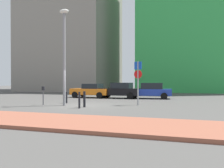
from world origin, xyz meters
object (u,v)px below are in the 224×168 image
parking_meter (43,93)px  street_lamp (64,49)px  parking_sign_post (138,78)px  traffic_bollard_near (84,99)px  traffic_bollard_mid (79,100)px  parked_car_blue (149,91)px  traffic_bollard_far (66,97)px  parked_car_orange (91,90)px  parked_car_black (119,90)px

parking_meter → street_lamp: 3.57m
parking_sign_post → traffic_bollard_near: size_ratio=2.98×
traffic_bollard_mid → parked_car_blue: bearing=71.7°
parking_meter → traffic_bollard_near: 3.49m
parking_meter → traffic_bollard_near: parking_meter is taller
parking_sign_post → traffic_bollard_mid: size_ratio=3.02×
parking_meter → street_lamp: street_lamp is taller
parked_car_blue → traffic_bollard_far: bearing=-129.7°
traffic_bollard_near → traffic_bollard_mid: size_ratio=1.01×
parked_car_orange → street_lamp: (1.15, -7.88, 3.28)m
traffic_bollard_mid → street_lamp: bearing=144.6°
parked_car_blue → traffic_bollard_near: parked_car_blue is taller
parking_sign_post → traffic_bollard_far: bearing=-178.7°
parked_car_blue → parking_sign_post: (0.06, -6.62, 1.20)m
parking_meter → traffic_bollard_near: bearing=-7.3°
parked_car_blue → traffic_bollard_mid: bearing=-108.3°
parked_car_black → traffic_bollard_far: bearing=-112.0°
traffic_bollard_near → traffic_bollard_mid: (-0.03, -0.71, -0.01)m
parked_car_orange → parked_car_black: parked_car_black is taller
street_lamp → traffic_bollard_far: bearing=113.5°
parked_car_black → traffic_bollard_mid: parked_car_black is taller
parked_car_orange → traffic_bollard_near: parked_car_orange is taller
parking_sign_post → street_lamp: street_lamp is taller
parking_sign_post → traffic_bollard_mid: 4.61m
parked_car_black → parking_sign_post: (3.09, -6.25, 1.19)m
traffic_bollard_mid → parking_meter: bearing=161.4°
street_lamp → traffic_bollard_far: 3.97m
parking_meter → traffic_bollard_mid: parking_meter is taller
parked_car_orange → parking_meter: (-0.51, -7.97, 0.12)m
parking_sign_post → traffic_bollard_near: (-3.19, -2.25, -1.46)m
parking_meter → parked_car_blue: bearing=52.0°
traffic_bollard_near → traffic_bollard_far: (-2.47, 2.12, -0.08)m
parked_car_orange → traffic_bollard_far: size_ratio=4.74×
parking_meter → traffic_bollard_far: parking_meter is taller
traffic_bollard_mid → parked_car_orange: bearing=107.7°
traffic_bollard_mid → traffic_bollard_near: bearing=87.2°
traffic_bollard_mid → traffic_bollard_far: bearing=130.8°
parked_car_black → parking_sign_post: 7.07m
street_lamp → traffic_bollard_near: bearing=-16.7°
parking_meter → traffic_bollard_mid: 3.62m
parked_car_orange → traffic_bollard_mid: size_ratio=4.10×
parked_car_orange → parked_car_blue: 6.09m
parked_car_blue → traffic_bollard_mid: size_ratio=4.39×
parked_car_black → parked_car_blue: 3.05m
traffic_bollard_near → parked_car_orange: bearing=109.3°
parked_car_orange → street_lamp: bearing=-81.7°
parked_car_black → parked_car_blue: bearing=6.9°
parked_car_orange → traffic_bollard_near: 8.92m
parking_sign_post → traffic_bollard_mid: bearing=-137.5°
parked_car_black → traffic_bollard_mid: size_ratio=4.33×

